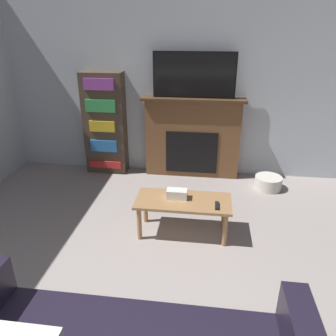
{
  "coord_description": "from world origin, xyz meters",
  "views": [
    {
      "loc": [
        0.57,
        -0.46,
        2.15
      ],
      "look_at": [
        0.16,
        2.63,
        0.78
      ],
      "focal_mm": 35.0,
      "sensor_mm": 36.0,
      "label": 1
    }
  ],
  "objects_px": {
    "coffee_table": "(183,205)",
    "bookshelf": "(105,124)",
    "storage_basket": "(268,183)",
    "fireplace": "(192,137)",
    "tv": "(194,75)"
  },
  "relations": [
    {
      "from": "bookshelf",
      "to": "storage_basket",
      "type": "relative_size",
      "value": 4.07
    },
    {
      "from": "tv",
      "to": "bookshelf",
      "type": "height_order",
      "value": "tv"
    },
    {
      "from": "fireplace",
      "to": "tv",
      "type": "relative_size",
      "value": 1.3
    },
    {
      "from": "storage_basket",
      "to": "fireplace",
      "type": "bearing_deg",
      "value": 162.29
    },
    {
      "from": "fireplace",
      "to": "storage_basket",
      "type": "height_order",
      "value": "fireplace"
    },
    {
      "from": "tv",
      "to": "storage_basket",
      "type": "height_order",
      "value": "tv"
    },
    {
      "from": "tv",
      "to": "coffee_table",
      "type": "relative_size",
      "value": 1.12
    },
    {
      "from": "tv",
      "to": "bookshelf",
      "type": "bearing_deg",
      "value": -179.86
    },
    {
      "from": "coffee_table",
      "to": "tv",
      "type": "bearing_deg",
      "value": 90.26
    },
    {
      "from": "fireplace",
      "to": "coffee_table",
      "type": "bearing_deg",
      "value": -89.74
    },
    {
      "from": "coffee_table",
      "to": "bookshelf",
      "type": "relative_size",
      "value": 0.67
    },
    {
      "from": "coffee_table",
      "to": "bookshelf",
      "type": "distance_m",
      "value": 2.1
    },
    {
      "from": "fireplace",
      "to": "bookshelf",
      "type": "bearing_deg",
      "value": -179.0
    },
    {
      "from": "fireplace",
      "to": "bookshelf",
      "type": "relative_size",
      "value": 0.97
    },
    {
      "from": "fireplace",
      "to": "storage_basket",
      "type": "bearing_deg",
      "value": -17.71
    }
  ]
}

